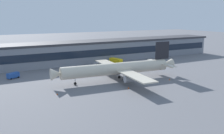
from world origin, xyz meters
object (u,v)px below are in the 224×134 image
fuel_truck (116,61)px  traffic_cone_1 (57,94)px  airliner (119,68)px  traffic_cone_2 (129,88)px  traffic_cone_0 (170,79)px  crew_van (13,75)px  baggage_tug (96,64)px

fuel_truck → traffic_cone_1: 59.10m
airliner → traffic_cone_2: airliner is taller
traffic_cone_0 → traffic_cone_2: size_ratio=0.90×
crew_van → traffic_cone_0: size_ratio=8.55×
airliner → traffic_cone_1: airliner is taller
traffic_cone_0 → traffic_cone_2: traffic_cone_2 is taller
baggage_tug → traffic_cone_1: bearing=-129.7°
fuel_truck → traffic_cone_2: fuel_truck is taller
crew_van → traffic_cone_2: size_ratio=7.73×
crew_van → fuel_truck: 55.78m
traffic_cone_1 → traffic_cone_0: bearing=-3.8°
crew_van → traffic_cone_2: 51.82m
fuel_truck → traffic_cone_2: size_ratio=12.12×
baggage_tug → traffic_cone_0: baggage_tug is taller
traffic_cone_0 → traffic_cone_2: 22.19m
baggage_tug → fuel_truck: 12.16m
baggage_tug → traffic_cone_1: baggage_tug is taller
airliner → crew_van: 46.19m
airliner → baggage_tug: (4.17, 32.22, -3.92)m
airliner → crew_van: (-39.16, 24.22, -3.55)m
baggage_tug → traffic_cone_2: size_ratio=5.48×
airliner → baggage_tug: 32.73m
crew_van → baggage_tug: bearing=10.5°
airliner → fuel_truck: airliner is taller
traffic_cone_1 → fuel_truck: bearing=40.3°
baggage_tug → fuel_truck: fuel_truck is taller
traffic_cone_1 → traffic_cone_2: traffic_cone_2 is taller
traffic_cone_1 → traffic_cone_2: 26.35m
fuel_truck → traffic_cone_1: bearing=-139.7°
traffic_cone_1 → baggage_tug: bearing=50.3°
airliner → traffic_cone_0: (19.05, -10.58, -4.68)m
crew_van → baggage_tug: 44.07m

